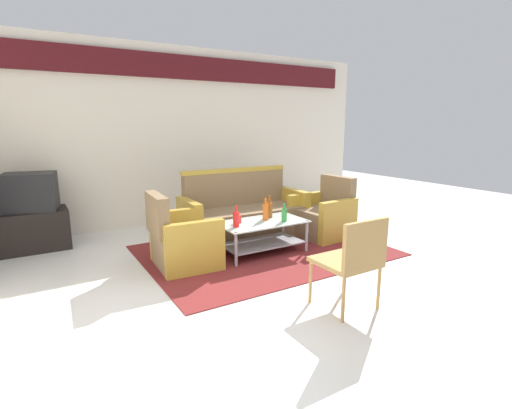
% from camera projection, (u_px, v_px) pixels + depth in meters
% --- Properties ---
extents(ground_plane, '(14.00, 14.00, 0.00)m').
position_uv_depth(ground_plane, '(313.00, 275.00, 4.13)').
color(ground_plane, white).
extents(wall_back, '(6.52, 0.19, 2.80)m').
position_uv_depth(wall_back, '(199.00, 132.00, 6.38)').
color(wall_back, silver).
rests_on(wall_back, ground).
extents(rug, '(2.98, 2.19, 0.01)m').
position_uv_depth(rug, '(264.00, 250.00, 4.92)').
color(rug, maroon).
rests_on(rug, ground).
extents(couch, '(1.81, 0.78, 0.96)m').
position_uv_depth(couch, '(244.00, 215.00, 5.49)').
color(couch, '#7F6647').
rests_on(couch, rug).
extents(armchair_left, '(0.74, 0.80, 0.85)m').
position_uv_depth(armchair_left, '(183.00, 242.00, 4.35)').
color(armchair_left, '#7F6647').
rests_on(armchair_left, rug).
extents(armchair_right, '(0.74, 0.80, 0.85)m').
position_uv_depth(armchair_right, '(323.00, 217.00, 5.50)').
color(armchair_right, '#7F6647').
rests_on(armchair_right, rug).
extents(coffee_table, '(1.10, 0.60, 0.40)m').
position_uv_depth(coffee_table, '(262.00, 232.00, 4.79)').
color(coffee_table, silver).
rests_on(coffee_table, rug).
extents(bottle_green, '(0.07, 0.07, 0.23)m').
position_uv_depth(bottle_green, '(284.00, 215.00, 4.75)').
color(bottle_green, '#2D8C38').
rests_on(bottle_green, coffee_table).
extents(bottle_brown, '(0.08, 0.08, 0.29)m').
position_uv_depth(bottle_brown, '(269.00, 209.00, 4.95)').
color(bottle_brown, brown).
rests_on(bottle_brown, coffee_table).
extents(bottle_red, '(0.07, 0.07, 0.25)m').
position_uv_depth(bottle_red, '(236.00, 219.00, 4.50)').
color(bottle_red, red).
rests_on(bottle_red, coffee_table).
extents(bottle_orange, '(0.08, 0.08, 0.28)m').
position_uv_depth(bottle_orange, '(266.00, 212.00, 4.82)').
color(bottle_orange, '#D85919').
rests_on(bottle_orange, coffee_table).
extents(cup, '(0.08, 0.08, 0.10)m').
position_uv_depth(cup, '(238.00, 219.00, 4.69)').
color(cup, red).
rests_on(cup, coffee_table).
extents(tv_stand, '(0.80, 0.50, 0.52)m').
position_uv_depth(tv_stand, '(35.00, 230.00, 4.93)').
color(tv_stand, black).
rests_on(tv_stand, ground).
extents(television, '(0.68, 0.55, 0.48)m').
position_uv_depth(television, '(30.00, 192.00, 4.83)').
color(television, black).
rests_on(television, tv_stand).
extents(wicker_chair, '(0.48, 0.48, 0.84)m').
position_uv_depth(wicker_chair, '(353.00, 257.00, 3.26)').
color(wicker_chair, '#AD844C').
rests_on(wicker_chair, ground).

